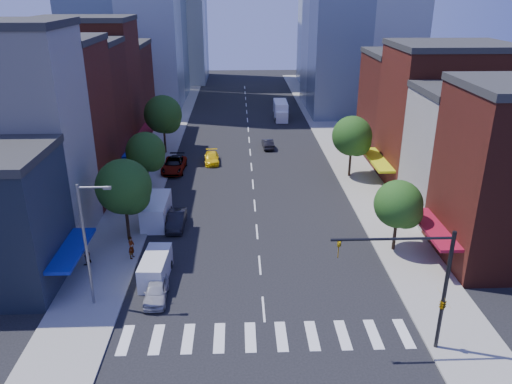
# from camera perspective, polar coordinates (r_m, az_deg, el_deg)

# --- Properties ---
(ground) EXTENTS (220.00, 220.00, 0.00)m
(ground) POSITION_cam_1_polar(r_m,az_deg,el_deg) (35.85, 0.87, -13.23)
(ground) COLOR black
(ground) RESTS_ON ground
(sidewalk_left) EXTENTS (5.00, 120.00, 0.15)m
(sidewalk_left) POSITION_cam_1_polar(r_m,az_deg,el_deg) (73.00, -10.65, 5.38)
(sidewalk_left) COLOR gray
(sidewalk_left) RESTS_ON ground
(sidewalk_right) EXTENTS (5.00, 120.00, 0.15)m
(sidewalk_right) POSITION_cam_1_polar(r_m,az_deg,el_deg) (73.55, 9.08, 5.61)
(sidewalk_right) COLOR gray
(sidewalk_right) RESTS_ON ground
(crosswalk) EXTENTS (19.00, 3.00, 0.01)m
(crosswalk) POSITION_cam_1_polar(r_m,az_deg,el_deg) (33.45, 1.14, -16.21)
(crosswalk) COLOR silver
(crosswalk) RESTS_ON ground
(bldg_left_1) EXTENTS (12.00, 8.00, 18.00)m
(bldg_left_1) POSITION_cam_1_polar(r_m,az_deg,el_deg) (46.99, -26.53, 5.34)
(bldg_left_1) COLOR silver
(bldg_left_1) RESTS_ON ground
(bldg_left_2) EXTENTS (12.00, 9.00, 16.00)m
(bldg_left_2) POSITION_cam_1_polar(r_m,az_deg,el_deg) (54.82, -22.94, 6.99)
(bldg_left_2) COLOR #5C2115
(bldg_left_2) RESTS_ON ground
(bldg_left_3) EXTENTS (12.00, 8.00, 15.00)m
(bldg_left_3) POSITION_cam_1_polar(r_m,az_deg,el_deg) (62.72, -20.31, 8.65)
(bldg_left_3) COLOR #4F1C13
(bldg_left_3) RESTS_ON ground
(bldg_left_4) EXTENTS (12.00, 9.00, 17.00)m
(bldg_left_4) POSITION_cam_1_polar(r_m,az_deg,el_deg) (70.49, -18.40, 11.10)
(bldg_left_4) COLOR #5C2115
(bldg_left_4) RESTS_ON ground
(bldg_left_5) EXTENTS (12.00, 10.00, 13.00)m
(bldg_left_5) POSITION_cam_1_polar(r_m,az_deg,el_deg) (79.87, -16.44, 11.06)
(bldg_left_5) COLOR #4F1C13
(bldg_left_5) RESTS_ON ground
(bldg_right_1) EXTENTS (12.00, 8.00, 12.00)m
(bldg_right_1) POSITION_cam_1_polar(r_m,az_deg,el_deg) (51.76, 23.95, 3.68)
(bldg_right_1) COLOR silver
(bldg_right_1) RESTS_ON ground
(bldg_right_2) EXTENTS (12.00, 10.00, 15.00)m
(bldg_right_2) POSITION_cam_1_polar(r_m,az_deg,el_deg) (59.26, 20.58, 7.87)
(bldg_right_2) COLOR #5C2115
(bldg_right_2) RESTS_ON ground
(bldg_right_3) EXTENTS (12.00, 10.00, 13.00)m
(bldg_right_3) POSITION_cam_1_polar(r_m,az_deg,el_deg) (68.57, 17.42, 9.22)
(bldg_right_3) COLOR #4F1C13
(bldg_right_3) RESTS_ON ground
(traffic_signal) EXTENTS (7.24, 2.24, 8.00)m
(traffic_signal) POSITION_cam_1_polar(r_m,az_deg,el_deg) (31.91, 19.82, -10.71)
(traffic_signal) COLOR black
(traffic_signal) RESTS_ON sidewalk_right
(streetlight) EXTENTS (2.25, 0.25, 9.00)m
(streetlight) POSITION_cam_1_polar(r_m,az_deg,el_deg) (35.41, -18.69, -5.04)
(streetlight) COLOR slate
(streetlight) RESTS_ON sidewalk_left
(tree_left_near) EXTENTS (4.80, 4.80, 7.30)m
(tree_left_near) POSITION_cam_1_polar(r_m,az_deg,el_deg) (44.21, -14.69, 0.36)
(tree_left_near) COLOR black
(tree_left_near) RESTS_ON sidewalk_left
(tree_left_mid) EXTENTS (4.20, 4.20, 6.65)m
(tree_left_mid) POSITION_cam_1_polar(r_m,az_deg,el_deg) (54.48, -12.35, 4.35)
(tree_left_mid) COLOR black
(tree_left_mid) RESTS_ON sidewalk_left
(tree_left_far) EXTENTS (5.00, 5.00, 7.75)m
(tree_left_far) POSITION_cam_1_polar(r_m,az_deg,el_deg) (67.62, -10.45, 8.56)
(tree_left_far) COLOR black
(tree_left_far) RESTS_ON sidewalk_left
(tree_right_near) EXTENTS (4.00, 4.00, 6.20)m
(tree_right_near) POSITION_cam_1_polar(r_m,az_deg,el_deg) (42.73, 16.15, -1.56)
(tree_right_near) COLOR black
(tree_right_near) RESTS_ON sidewalk_right
(tree_right_far) EXTENTS (4.60, 4.60, 7.20)m
(tree_right_far) POSITION_cam_1_polar(r_m,az_deg,el_deg) (58.84, 11.06, 6.13)
(tree_right_far) COLOR black
(tree_right_far) RESTS_ON sidewalk_right
(parked_car_front) EXTENTS (1.70, 4.01, 1.35)m
(parked_car_front) POSITION_cam_1_polar(r_m,az_deg,el_deg) (37.19, -11.34, -11.02)
(parked_car_front) COLOR #A4A4A9
(parked_car_front) RESTS_ON ground
(parked_car_second) EXTENTS (1.63, 4.44, 1.45)m
(parked_car_second) POSITION_cam_1_polar(r_m,az_deg,el_deg) (47.26, -9.09, -3.19)
(parked_car_second) COLOR black
(parked_car_second) RESTS_ON ground
(parked_car_third) EXTENTS (2.80, 5.75, 1.58)m
(parked_car_third) POSITION_cam_1_polar(r_m,az_deg,el_deg) (61.77, -9.35, 3.05)
(parked_car_third) COLOR #999999
(parked_car_third) RESTS_ON ground
(parked_car_rear) EXTENTS (2.44, 5.49, 1.56)m
(parked_car_rear) POSITION_cam_1_polar(r_m,az_deg,el_deg) (62.02, -9.32, 3.12)
(parked_car_rear) COLOR black
(parked_car_rear) RESTS_ON ground
(cargo_van_near) EXTENTS (2.08, 4.69, 1.96)m
(cargo_van_near) POSITION_cam_1_polar(r_m,az_deg,el_deg) (39.31, -11.44, -8.55)
(cargo_van_near) COLOR silver
(cargo_van_near) RESTS_ON ground
(cargo_van_far) EXTENTS (2.32, 5.60, 2.38)m
(cargo_van_far) POSITION_cam_1_polar(r_m,az_deg,el_deg) (48.28, -11.34, -2.20)
(cargo_van_far) COLOR silver
(cargo_van_far) RESTS_ON ground
(taxi) EXTENTS (2.07, 4.52, 1.28)m
(taxi) POSITION_cam_1_polar(r_m,az_deg,el_deg) (64.31, -5.07, 3.90)
(taxi) COLOR yellow
(taxi) RESTS_ON ground
(traffic_car_oncoming) EXTENTS (1.62, 4.05, 1.31)m
(traffic_car_oncoming) POSITION_cam_1_polar(r_m,az_deg,el_deg) (70.11, 1.35, 5.56)
(traffic_car_oncoming) COLOR black
(traffic_car_oncoming) RESTS_ON ground
(traffic_car_far) EXTENTS (1.89, 4.06, 1.35)m
(traffic_car_far) POSITION_cam_1_polar(r_m,az_deg,el_deg) (85.22, 2.89, 8.58)
(traffic_car_far) COLOR #999999
(traffic_car_far) RESTS_ON ground
(box_truck) EXTENTS (2.32, 7.22, 2.89)m
(box_truck) POSITION_cam_1_polar(r_m,az_deg,el_deg) (86.42, 2.84, 9.24)
(box_truck) COLOR white
(box_truck) RESTS_ON ground
(pedestrian_near) EXTENTS (0.62, 0.80, 1.96)m
(pedestrian_near) POSITION_cam_1_polar(r_m,az_deg,el_deg) (42.38, -14.06, -6.14)
(pedestrian_near) COLOR #999999
(pedestrian_near) RESTS_ON sidewalk_left
(pedestrian_far) EXTENTS (1.06, 1.16, 1.93)m
(pedestrian_far) POSITION_cam_1_polar(r_m,az_deg,el_deg) (42.53, -18.97, -6.66)
(pedestrian_far) COLOR #999999
(pedestrian_far) RESTS_ON sidewalk_left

